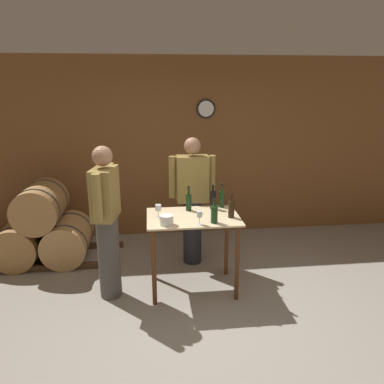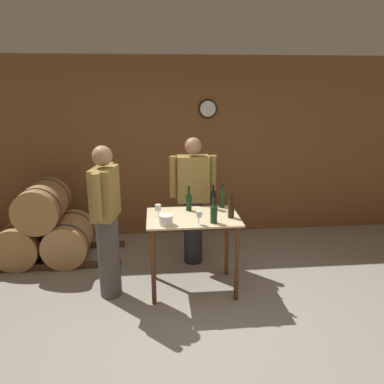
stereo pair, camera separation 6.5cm
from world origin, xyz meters
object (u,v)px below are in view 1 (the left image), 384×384
object	(u,v)px
wine_bottle_right	(222,198)
person_visitor_with_scarf	(192,199)
wine_bottle_far_right	(231,208)
wine_bottle_left	(214,214)
wine_bottle_center	(213,199)
wine_glass_near_left	(158,208)
wine_glass_near_center	(199,215)
person_host	(107,220)
ice_bucket	(166,220)
wine_bottle_far_left	(189,202)

from	to	relation	value
wine_bottle_right	person_visitor_with_scarf	size ratio (longest dim) A/B	0.17
person_visitor_with_scarf	wine_bottle_far_right	bearing A→B (deg)	-66.24
wine_bottle_left	wine_bottle_center	xyz separation A→B (m)	(0.06, 0.45, 0.02)
wine_glass_near_left	wine_glass_near_center	bearing A→B (deg)	-32.15
wine_bottle_center	person_host	size ratio (longest dim) A/B	0.17
wine_glass_near_left	person_visitor_with_scarf	xyz separation A→B (m)	(0.45, 0.68, -0.12)
ice_bucket	wine_bottle_center	bearing A→B (deg)	39.19
wine_glass_near_left	wine_bottle_far_right	bearing A→B (deg)	-6.56
wine_bottle_far_right	person_visitor_with_scarf	xyz separation A→B (m)	(-0.34, 0.77, -0.12)
wine_bottle_far_right	wine_glass_near_center	distance (m)	0.41
person_host	person_visitor_with_scarf	distance (m)	1.24
wine_bottle_far_right	wine_bottle_right	bearing A→B (deg)	96.04
person_visitor_with_scarf	wine_glass_near_center	bearing A→B (deg)	-92.17
wine_bottle_right	person_host	xyz separation A→B (m)	(-1.31, -0.32, -0.10)
person_host	ice_bucket	bearing A→B (deg)	-16.28
ice_bucket	person_host	world-z (taller)	person_host
person_host	wine_bottle_far_right	bearing A→B (deg)	-1.62
wine_bottle_far_left	wine_glass_near_center	xyz separation A→B (m)	(0.06, -0.45, -0.00)
wine_glass_near_center	person_visitor_with_scarf	distance (m)	0.95
wine_bottle_right	ice_bucket	xyz separation A→B (m)	(-0.68, -0.51, -0.06)
wine_bottle_right	wine_glass_near_center	world-z (taller)	wine_bottle_right
wine_bottle_right	ice_bucket	bearing A→B (deg)	-143.20
wine_bottle_far_left	wine_bottle_far_right	distance (m)	0.52
wine_bottle_right	wine_bottle_far_right	xyz separation A→B (m)	(0.04, -0.36, -0.00)
wine_bottle_center	wine_glass_near_left	xyz separation A→B (m)	(-0.64, -0.22, -0.01)
wine_bottle_far_left	wine_glass_near_center	world-z (taller)	wine_bottle_far_left
wine_bottle_center	person_host	distance (m)	1.23
wine_bottle_far_left	wine_bottle_left	distance (m)	0.48
wine_bottle_far_right	ice_bucket	world-z (taller)	wine_bottle_far_right
wine_bottle_far_left	wine_bottle_left	size ratio (longest dim) A/B	1.09
wine_bottle_left	ice_bucket	bearing A→B (deg)	-179.30
wine_bottle_left	person_visitor_with_scarf	distance (m)	0.92
wine_bottle_far_right	wine_glass_near_center	world-z (taller)	wine_bottle_far_right
wine_bottle_left	wine_glass_near_center	world-z (taller)	wine_bottle_left
wine_bottle_far_right	wine_glass_near_center	xyz separation A→B (m)	(-0.37, -0.17, -0.00)
wine_bottle_far_right	wine_glass_near_left	bearing A→B (deg)	173.44
wine_glass_near_left	person_host	bearing A→B (deg)	-174.52
wine_bottle_left	person_host	xyz separation A→B (m)	(-1.13, 0.18, -0.09)
person_host	person_visitor_with_scarf	world-z (taller)	person_host
wine_glass_near_center	ice_bucket	world-z (taller)	wine_glass_near_center
wine_bottle_center	wine_glass_near_center	xyz separation A→B (m)	(-0.22, -0.49, -0.01)
wine_glass_near_center	person_host	world-z (taller)	person_host
wine_glass_near_left	ice_bucket	world-z (taller)	wine_glass_near_left
wine_bottle_far_right	wine_glass_near_center	size ratio (longest dim) A/B	1.92
wine_bottle_far_right	ice_bucket	bearing A→B (deg)	-168.44
ice_bucket	person_host	distance (m)	0.66
wine_glass_near_center	wine_bottle_far_left	bearing A→B (deg)	98.00
wine_bottle_center	person_visitor_with_scarf	bearing A→B (deg)	112.58
ice_bucket	wine_glass_near_left	bearing A→B (deg)	107.94
ice_bucket	person_host	bearing A→B (deg)	163.72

